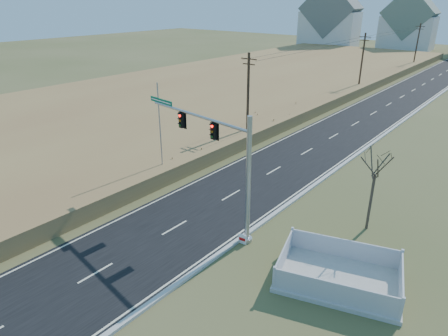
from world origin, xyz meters
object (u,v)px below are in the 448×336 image
fence_enclosure (338,277)px  flagpole (161,142)px  traffic_signal_mast (226,160)px  bare_tree (377,162)px  open_sign (242,239)px

fence_enclosure → flagpole: bearing=152.1°
fence_enclosure → flagpole: (-16.89, 3.21, 2.90)m
traffic_signal_mast → bare_tree: (7.14, 5.81, -0.12)m
flagpole → bare_tree: bearing=10.5°
bare_tree → flagpole: bearing=-169.5°
fence_enclosure → traffic_signal_mast: bearing=160.1°
traffic_signal_mast → bare_tree: size_ratio=1.70×
flagpole → traffic_signal_mast: bearing=-17.6°
fence_enclosure → open_sign: bearing=166.1°
traffic_signal_mast → bare_tree: bearing=47.1°
fence_enclosure → open_sign: 6.06m
open_sign → bare_tree: (5.24, 6.54, 4.36)m
traffic_signal_mast → flagpole: size_ratio=1.25×
traffic_signal_mast → bare_tree: traffic_signal_mast is taller
open_sign → bare_tree: 9.44m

